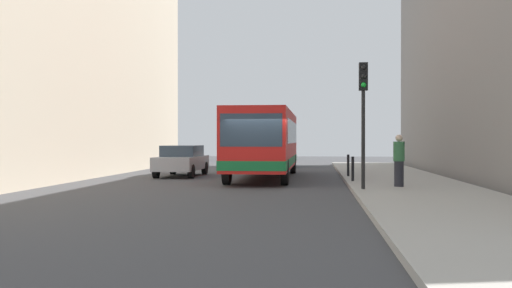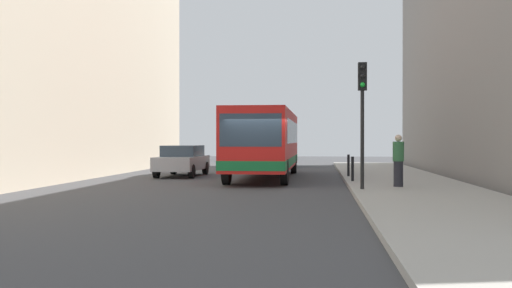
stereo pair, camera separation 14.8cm
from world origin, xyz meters
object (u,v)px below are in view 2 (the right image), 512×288
at_px(car_behind_bus, 277,155).
at_px(pedestrian_near_signal, 398,161).
at_px(bollard_near, 353,169).
at_px(bollard_mid, 348,165).
at_px(car_beside_bus, 182,160).
at_px(traffic_light, 362,101).
at_px(bus, 265,140).

xyz_separation_m(car_behind_bus, pedestrian_near_signal, (5.40, -17.28, 0.26)).
bearing_deg(bollard_near, bollard_mid, 90.00).
bearing_deg(bollard_mid, pedestrian_near_signal, -75.97).
bearing_deg(car_beside_bus, car_behind_bus, -109.97).
bearing_deg(traffic_light, car_behind_bus, 102.56).
bearing_deg(pedestrian_near_signal, bollard_mid, -17.96).
bearing_deg(traffic_light, bus, 117.84).
xyz_separation_m(car_beside_bus, traffic_light, (7.94, -8.24, 2.22)).
relative_size(bus, car_beside_bus, 2.49).
relative_size(bus, car_behind_bus, 2.47).
height_order(bus, traffic_light, traffic_light).
distance_m(bollard_mid, pedestrian_near_signal, 5.77).
xyz_separation_m(bollard_mid, pedestrian_near_signal, (1.40, -5.59, 0.42)).
bearing_deg(car_behind_bus, pedestrian_near_signal, 109.43).
relative_size(car_behind_bus, bollard_mid, 4.70).
bearing_deg(pedestrian_near_signal, car_behind_bus, -14.65).
bearing_deg(bus, pedestrian_near_signal, 130.02).
distance_m(traffic_light, bollard_mid, 7.12).
bearing_deg(bollard_mid, car_beside_bus, 168.91).
bearing_deg(traffic_light, pedestrian_near_signal, 40.76).
relative_size(bollard_mid, pedestrian_near_signal, 0.53).
height_order(car_beside_bus, bollard_mid, car_beside_bus).
xyz_separation_m(bus, bollard_mid, (3.74, -0.56, -1.10)).
bearing_deg(bollard_near, car_beside_bus, 149.51).
xyz_separation_m(car_behind_bus, bollard_mid, (4.00, -11.69, -0.16)).
height_order(bus, car_behind_bus, bus).
bearing_deg(traffic_light, bollard_near, 91.58).
bearing_deg(bollard_mid, bus, 171.50).
relative_size(car_behind_bus, pedestrian_near_signal, 2.51).
bearing_deg(bollard_mid, traffic_light, -89.15).
distance_m(bus, bollard_near, 5.33).
distance_m(traffic_light, bollard_near, 4.34).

